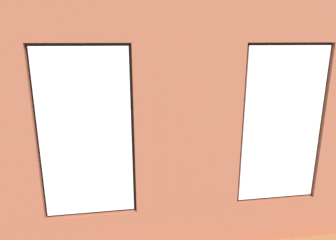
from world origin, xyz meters
TOP-DOWN VIEW (x-y plane):
  - ground_plane at (0.00, 0.00)m, footprint 6.23×5.58m
  - brick_wall_with_windows at (0.00, 2.41)m, footprint 5.63×0.30m
  - white_wall_right at (2.76, 0.20)m, footprint 0.10×4.58m
  - couch_by_window at (-0.11, 1.76)m, footprint 1.71×0.87m
  - couch_left at (-2.11, 0.04)m, footprint 1.02×2.11m
  - coffee_table at (-0.25, 0.27)m, footprint 1.22×0.77m
  - cup_ceramic at (-0.25, 0.27)m, footprint 0.07×0.07m
  - candle_jar at (-0.10, 0.17)m, footprint 0.08×0.08m
  - remote_black at (-0.59, 0.13)m, footprint 0.17×0.12m
  - remote_silver at (0.12, 0.38)m, footprint 0.16×0.15m
  - remote_gray at (-0.34, 0.38)m, footprint 0.18×0.11m
  - media_console at (2.46, 0.43)m, footprint 0.99×0.42m
  - tv_flatscreen at (2.46, 0.42)m, footprint 0.94×0.20m
  - papasan_chair at (1.11, -1.50)m, footprint 1.06×1.06m
  - potted_plant_between_couches at (-1.42, 1.72)m, footprint 0.80×0.76m
  - potted_plant_near_tv at (1.91, 1.37)m, footprint 1.03×1.07m
  - potted_plant_by_left_couch at (-1.71, -1.43)m, footprint 0.31×0.31m
  - potted_plant_beside_window_right at (1.61, 1.86)m, footprint 0.58×0.58m
  - potted_plant_foreground_right at (2.17, -1.74)m, footprint 0.80×0.96m
  - potted_plant_corner_far_left at (-2.26, 1.85)m, footprint 0.91×0.92m

SIDE VIEW (x-z plane):
  - ground_plane at x=0.00m, z-range -0.10..0.00m
  - media_console at x=2.46m, z-range 0.00..0.49m
  - potted_plant_by_left_couch at x=-1.71m, z-range 0.09..0.57m
  - couch_left at x=-2.11m, z-range -0.07..0.73m
  - couch_by_window at x=-0.11m, z-range -0.07..0.73m
  - coffee_table at x=-0.25m, z-range 0.16..0.60m
  - papasan_chair at x=1.11m, z-range 0.10..0.77m
  - remote_black at x=-0.59m, z-range 0.44..0.46m
  - remote_silver at x=0.12m, z-range 0.44..0.46m
  - remote_gray at x=-0.34m, z-range 0.44..0.46m
  - cup_ceramic at x=-0.25m, z-range 0.44..0.52m
  - candle_jar at x=-0.10m, z-range 0.44..0.57m
  - potted_plant_foreground_right at x=2.17m, z-range -0.07..1.21m
  - potted_plant_corner_far_left at x=-2.26m, z-range 0.04..1.22m
  - potted_plant_near_tv at x=1.91m, z-range 0.04..1.33m
  - potted_plant_beside_window_right at x=1.61m, z-range 0.17..1.22m
  - potted_plant_between_couches at x=-1.42m, z-range 0.21..1.41m
  - tv_flatscreen at x=2.46m, z-range 0.50..1.19m
  - white_wall_right at x=2.76m, z-range 0.00..3.52m
  - brick_wall_with_windows at x=0.00m, z-range 0.01..3.52m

